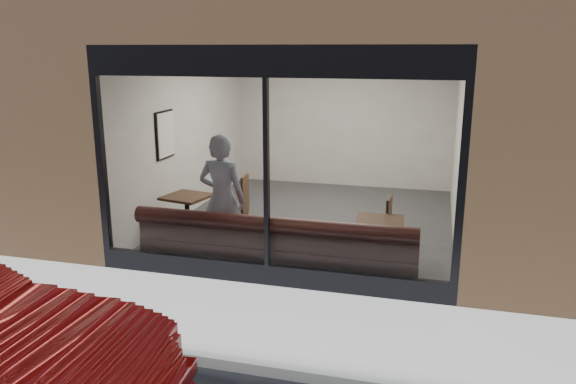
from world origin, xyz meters
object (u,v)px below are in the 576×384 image
(cafe_chair_left, at_px, (235,213))
(cafe_chair_right, at_px, (375,240))
(banquette, at_px, (276,259))
(cafe_table_right, at_px, (380,221))
(person, at_px, (222,199))
(cafe_table_left, at_px, (187,197))

(cafe_chair_left, relative_size, cafe_chair_right, 0.92)
(banquette, distance_m, cafe_chair_left, 2.39)
(cafe_table_right, height_order, cafe_chair_right, cafe_table_right)
(cafe_table_right, bearing_deg, banquette, -158.67)
(person, distance_m, cafe_chair_right, 2.49)
(banquette, distance_m, cafe_chair_right, 1.74)
(cafe_table_right, bearing_deg, cafe_table_left, 170.71)
(banquette, height_order, person, person)
(cafe_chair_left, distance_m, cafe_chair_right, 2.76)
(banquette, distance_m, cafe_table_right, 1.60)
(cafe_chair_left, bearing_deg, cafe_table_right, 149.07)
(cafe_chair_left, bearing_deg, banquette, 120.70)
(banquette, bearing_deg, cafe_chair_left, 124.23)
(banquette, relative_size, cafe_table_right, 5.87)
(cafe_table_left, bearing_deg, banquette, -30.14)
(cafe_table_right, relative_size, cafe_chair_right, 1.55)
(banquette, relative_size, person, 2.03)
(banquette, bearing_deg, cafe_table_left, 149.86)
(cafe_table_left, relative_size, cafe_chair_left, 1.70)
(person, height_order, cafe_table_left, person)
(person, xyz_separation_m, cafe_table_left, (-0.98, 0.84, -0.24))
(banquette, relative_size, cafe_chair_left, 9.86)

